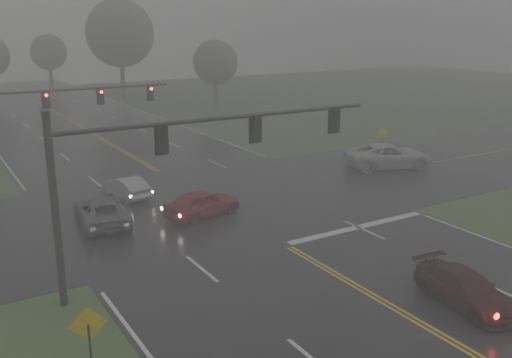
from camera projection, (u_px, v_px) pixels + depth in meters
main_road at (228, 212)px, 31.24m from camera, size 18.00×160.00×0.02m
cross_street at (211, 202)px, 32.88m from camera, size 120.00×14.00×0.02m
stop_bar at (358, 228)px, 28.87m from camera, size 8.50×0.50×0.01m
sedan_maroon at (464, 305)px, 21.00m from camera, size 2.25×4.52×1.26m
sedan_red at (203, 216)px, 30.52m from camera, size 4.56×2.59×1.46m
sedan_silver at (127, 198)px, 33.79m from camera, size 1.89×4.00×1.27m
car_grey at (103, 224)px, 29.39m from camera, size 2.96×5.32×1.41m
pickup_white at (388, 168)px, 40.62m from camera, size 6.77×4.66×1.72m
signal_gantry_near at (169, 156)px, 21.86m from camera, size 13.99×0.32×7.22m
signal_gantry_far at (49, 110)px, 36.12m from camera, size 11.74×0.34×6.65m
sign_diamond_west at (89, 334)px, 15.88m from camera, size 1.03×0.22×2.50m
sign_diamond_east at (383, 138)px, 42.14m from camera, size 1.09×0.18×2.64m
tree_ne_a at (120, 33)px, 74.55m from camera, size 8.86×8.86×13.01m
tree_e_near at (215, 63)px, 68.94m from camera, size 5.44×5.44×7.99m
tree_n_far at (49, 52)px, 89.05m from camera, size 5.59×5.59×8.22m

